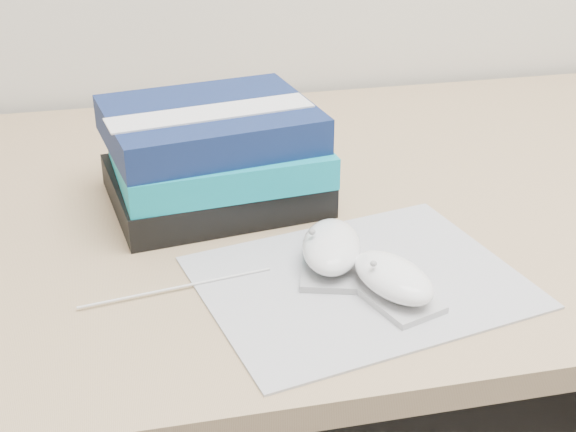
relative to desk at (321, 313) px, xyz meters
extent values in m
cube|color=#A4825B|center=(0.00, -0.06, 0.22)|extent=(1.60, 0.80, 0.03)
cube|color=#A4825B|center=(0.00, 0.32, -0.15)|extent=(1.52, 0.03, 0.35)
cube|color=gray|center=(-0.04, -0.28, 0.24)|extent=(0.38, 0.32, 0.00)
cube|color=#99999B|center=(-0.06, -0.25, 0.24)|extent=(0.09, 0.13, 0.01)
ellipsoid|color=white|center=(-0.06, -0.25, 0.26)|extent=(0.09, 0.13, 0.03)
ellipsoid|color=gray|center=(-0.08, -0.25, 0.28)|extent=(0.01, 0.01, 0.01)
cube|color=#B0AFB2|center=(-0.01, -0.32, 0.24)|extent=(0.09, 0.12, 0.01)
ellipsoid|color=white|center=(-0.01, -0.32, 0.26)|extent=(0.09, 0.12, 0.03)
ellipsoid|color=#9C9B9E|center=(-0.03, -0.32, 0.28)|extent=(0.01, 0.01, 0.01)
cylinder|color=silver|center=(-0.23, -0.26, 0.24)|extent=(0.20, 0.04, 0.00)
cube|color=black|center=(-0.16, -0.05, 0.26)|extent=(0.28, 0.24, 0.04)
cube|color=#0F90A2|center=(-0.15, -0.06, 0.30)|extent=(0.27, 0.22, 0.04)
cube|color=#112150|center=(-0.16, -0.05, 0.34)|extent=(0.28, 0.23, 0.04)
cube|color=white|center=(-0.16, -0.07, 0.36)|extent=(0.25, 0.09, 0.00)
cube|color=black|center=(-0.13, 0.01, 0.27)|extent=(0.13, 0.10, 0.07)
cylinder|color=black|center=(-0.13, 0.01, 0.30)|extent=(0.13, 0.10, 0.08)
camera|label=1|loc=(-0.27, -0.98, 0.69)|focal=50.00mm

